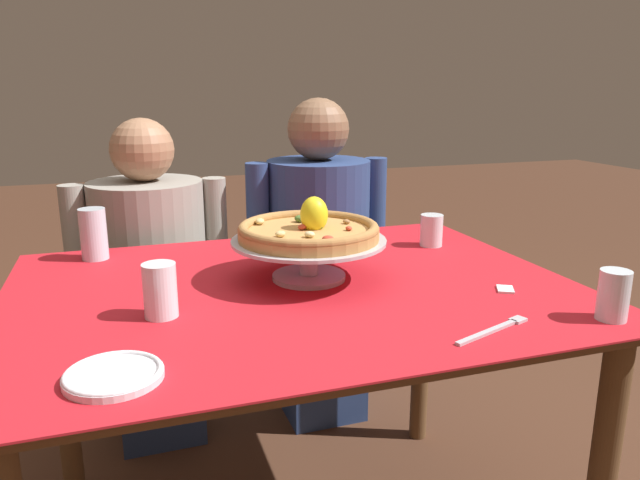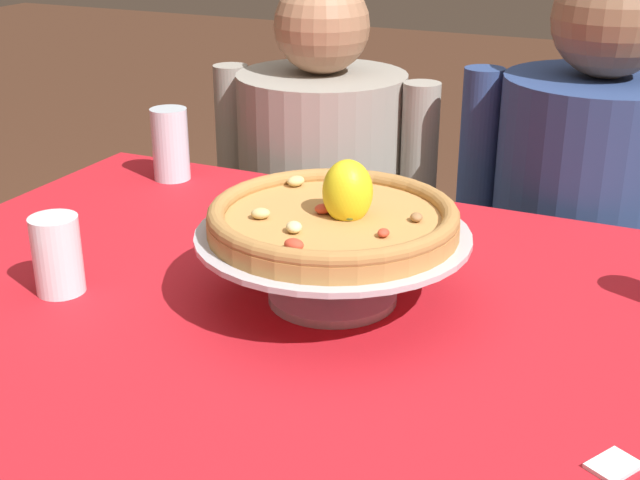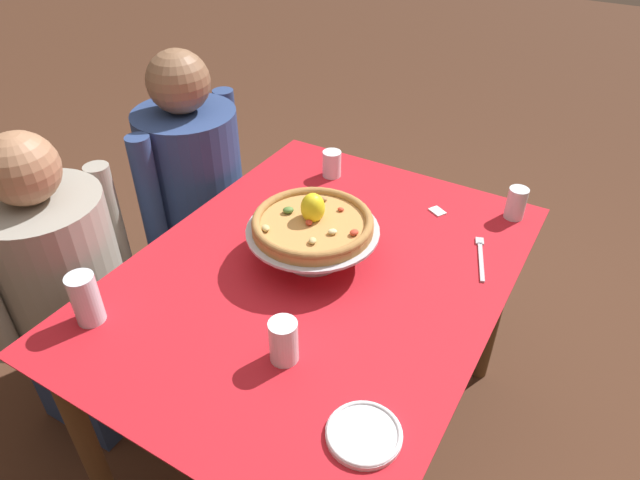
# 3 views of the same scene
# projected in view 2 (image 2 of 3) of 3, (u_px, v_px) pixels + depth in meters

# --- Properties ---
(dining_table) EXTENTS (1.30, 0.99, 0.76)m
(dining_table) POSITION_uv_depth(u_px,v_px,m) (289.00, 369.00, 1.22)
(dining_table) COLOR brown
(dining_table) RESTS_ON ground
(pizza_stand) EXTENTS (0.37, 0.37, 0.10)m
(pizza_stand) POSITION_uv_depth(u_px,v_px,m) (333.00, 252.00, 1.17)
(pizza_stand) COLOR #B7B7C1
(pizza_stand) RESTS_ON dining_table
(pizza) EXTENTS (0.34, 0.34, 0.10)m
(pizza) POSITION_uv_depth(u_px,v_px,m) (334.00, 217.00, 1.15)
(pizza) COLOR #BC8447
(pizza) RESTS_ON pizza_stand
(water_glass_side_left) EXTENTS (0.07, 0.07, 0.11)m
(water_glass_side_left) POSITION_uv_depth(u_px,v_px,m) (58.00, 260.00, 1.20)
(water_glass_side_left) COLOR white
(water_glass_side_left) RESTS_ON dining_table
(water_glass_back_left) EXTENTS (0.07, 0.07, 0.14)m
(water_glass_back_left) POSITION_uv_depth(u_px,v_px,m) (171.00, 149.00, 1.66)
(water_glass_back_left) COLOR silver
(water_glass_back_left) RESTS_ON dining_table
(sugar_packet) EXTENTS (0.06, 0.06, 0.00)m
(sugar_packet) POSITION_uv_depth(u_px,v_px,m) (614.00, 466.00, 0.85)
(sugar_packet) COLOR white
(sugar_packet) RESTS_ON dining_table
(diner_left) EXTENTS (0.54, 0.38, 1.12)m
(diner_left) POSITION_uv_depth(u_px,v_px,m) (322.00, 228.00, 2.01)
(diner_left) COLOR navy
(diner_left) RESTS_ON ground
(diner_right) EXTENTS (0.53, 0.37, 1.18)m
(diner_right) POSITION_uv_depth(u_px,v_px,m) (580.00, 267.00, 1.73)
(diner_right) COLOR navy
(diner_right) RESTS_ON ground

